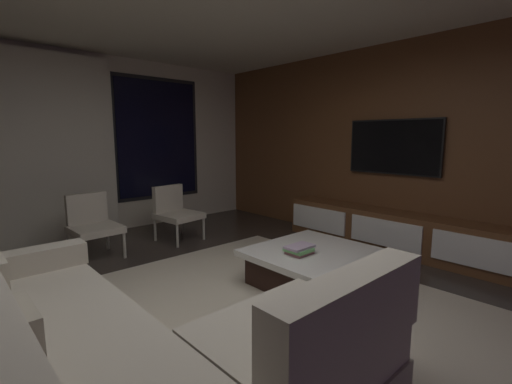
% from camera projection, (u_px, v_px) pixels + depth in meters
% --- Properties ---
extents(floor, '(9.20, 9.20, 0.00)m').
position_uv_depth(floor, '(230.00, 331.00, 2.73)').
color(floor, '#332B26').
extents(back_wall_with_window, '(6.60, 0.30, 2.70)m').
position_uv_depth(back_wall_with_window, '(70.00, 147.00, 5.12)').
color(back_wall_with_window, beige).
rests_on(back_wall_with_window, floor).
extents(media_wall, '(0.12, 7.80, 2.70)m').
position_uv_depth(media_wall, '(416.00, 147.00, 4.56)').
color(media_wall, brown).
rests_on(media_wall, floor).
extents(area_rug, '(3.20, 3.80, 0.01)m').
position_uv_depth(area_rug, '(272.00, 320.00, 2.89)').
color(area_rug, beige).
rests_on(area_rug, floor).
extents(sectional_couch, '(1.98, 2.50, 0.82)m').
position_uv_depth(sectional_couch, '(128.00, 354.00, 1.95)').
color(sectional_couch, '#A49C8C').
rests_on(sectional_couch, floor).
extents(coffee_table, '(1.16, 1.16, 0.36)m').
position_uv_depth(coffee_table, '(316.00, 268.00, 3.54)').
color(coffee_table, black).
rests_on(coffee_table, floor).
extents(book_stack_on_coffee_table, '(0.28, 0.22, 0.09)m').
position_uv_depth(book_stack_on_coffee_table, '(299.00, 250.00, 3.42)').
color(book_stack_on_coffee_table, '#8C5358').
rests_on(book_stack_on_coffee_table, coffee_table).
extents(accent_chair_near_window, '(0.62, 0.64, 0.78)m').
position_uv_depth(accent_chair_near_window, '(175.00, 210.00, 5.13)').
color(accent_chair_near_window, '#B2ADA0').
rests_on(accent_chair_near_window, floor).
extents(accent_chair_by_curtain, '(0.57, 0.58, 0.78)m').
position_uv_depth(accent_chair_by_curtain, '(92.00, 222.00, 4.39)').
color(accent_chair_by_curtain, '#B2ADA0').
rests_on(accent_chair_by_curtain, floor).
extents(media_console, '(0.46, 3.10, 0.52)m').
position_uv_depth(media_console, '(396.00, 233.00, 4.58)').
color(media_console, brown).
rests_on(media_console, floor).
extents(mounted_tv, '(0.05, 1.25, 0.72)m').
position_uv_depth(mounted_tv, '(393.00, 147.00, 4.67)').
color(mounted_tv, black).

